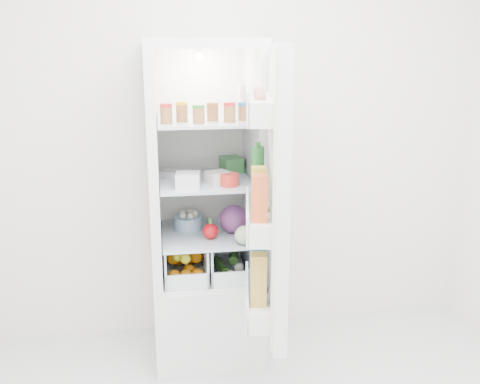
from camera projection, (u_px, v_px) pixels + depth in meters
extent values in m
cube|color=silver|center=(233.00, 126.00, 3.19)|extent=(3.00, 0.02, 2.60)
cube|color=silver|center=(207.00, 311.00, 3.16)|extent=(0.60, 0.60, 0.50)
cube|color=silver|center=(202.00, 44.00, 2.76)|extent=(0.60, 0.60, 0.05)
cube|color=silver|center=(200.00, 157.00, 3.19)|extent=(0.60, 0.05, 1.25)
cube|color=silver|center=(154.00, 168.00, 2.89)|extent=(0.05, 0.60, 1.25)
cube|color=silver|center=(254.00, 165.00, 2.97)|extent=(0.05, 0.60, 1.25)
cube|color=white|center=(201.00, 158.00, 3.16)|extent=(0.50, 0.01, 1.25)
sphere|color=white|center=(199.00, 56.00, 2.98)|extent=(0.05, 0.05, 0.05)
cube|color=silver|center=(206.00, 234.00, 3.01)|extent=(0.49, 0.53, 0.01)
cube|color=silver|center=(205.00, 181.00, 2.93)|extent=(0.49, 0.53, 0.02)
cube|color=silver|center=(204.00, 121.00, 2.84)|extent=(0.49, 0.53, 0.02)
cylinder|color=#B21919|center=(166.00, 115.00, 2.67)|extent=(0.06, 0.06, 0.08)
cylinder|color=gold|center=(182.00, 114.00, 2.73)|extent=(0.06, 0.06, 0.08)
cylinder|color=#267226|center=(199.00, 115.00, 2.66)|extent=(0.06, 0.06, 0.08)
cylinder|color=brown|center=(213.00, 113.00, 2.77)|extent=(0.06, 0.06, 0.08)
cylinder|color=#B21919|center=(230.00, 114.00, 2.72)|extent=(0.06, 0.06, 0.08)
cylinder|color=#194C8C|center=(244.00, 112.00, 2.78)|extent=(0.06, 0.06, 0.08)
cylinder|color=silver|center=(242.00, 101.00, 2.89)|extent=(0.06, 0.06, 0.18)
cube|color=silver|center=(188.00, 180.00, 2.75)|extent=(0.13, 0.13, 0.08)
cube|color=beige|center=(218.00, 178.00, 2.83)|extent=(0.15, 0.15, 0.07)
cylinder|color=red|center=(229.00, 180.00, 2.78)|extent=(0.11, 0.11, 0.06)
cube|color=silver|center=(175.00, 174.00, 2.97)|extent=(0.18, 0.16, 0.04)
cube|color=#418F46|center=(231.00, 164.00, 3.10)|extent=(0.13, 0.17, 0.08)
sphere|color=#5A1F59|center=(233.00, 219.00, 3.00)|extent=(0.16, 0.16, 0.16)
sphere|color=red|center=(210.00, 231.00, 2.90)|extent=(0.09, 0.09, 0.09)
cylinder|color=#8FB4D5|center=(188.00, 223.00, 3.06)|extent=(0.18, 0.18, 0.08)
sphere|color=#A4B88A|center=(244.00, 235.00, 2.82)|extent=(0.10, 0.10, 0.10)
sphere|color=orange|center=(174.00, 276.00, 2.92)|extent=(0.07, 0.07, 0.07)
sphere|color=orange|center=(186.00, 275.00, 2.92)|extent=(0.07, 0.07, 0.07)
sphere|color=orange|center=(198.00, 275.00, 2.93)|extent=(0.07, 0.07, 0.07)
sphere|color=orange|center=(173.00, 258.00, 3.02)|extent=(0.07, 0.07, 0.07)
sphere|color=orange|center=(185.00, 258.00, 3.02)|extent=(0.07, 0.07, 0.07)
sphere|color=orange|center=(196.00, 257.00, 3.03)|extent=(0.07, 0.07, 0.07)
sphere|color=orange|center=(179.00, 259.00, 3.15)|extent=(0.07, 0.07, 0.07)
sphere|color=orange|center=(191.00, 258.00, 3.16)|extent=(0.07, 0.07, 0.07)
sphere|color=orange|center=(189.00, 271.00, 2.98)|extent=(0.07, 0.07, 0.07)
sphere|color=yellow|center=(178.00, 256.00, 2.95)|extent=(0.06, 0.06, 0.06)
sphere|color=yellow|center=(189.00, 249.00, 3.07)|extent=(0.06, 0.06, 0.06)
sphere|color=yellow|center=(186.00, 259.00, 2.92)|extent=(0.06, 0.06, 0.06)
cylinder|color=#244C19|center=(221.00, 266.00, 3.07)|extent=(0.09, 0.21, 0.05)
cylinder|color=#244C19|center=(233.00, 254.00, 3.12)|extent=(0.08, 0.21, 0.05)
sphere|color=white|center=(231.00, 274.00, 2.96)|extent=(0.05, 0.05, 0.05)
sphere|color=white|center=(239.00, 267.00, 2.98)|extent=(0.05, 0.05, 0.05)
cube|color=silver|center=(279.00, 193.00, 2.40)|extent=(0.16, 0.60, 1.30)
cube|color=white|center=(271.00, 193.00, 2.40)|extent=(0.10, 0.55, 1.26)
cube|color=silver|center=(261.00, 109.00, 2.30)|extent=(0.19, 0.51, 0.10)
cube|color=silver|center=(259.00, 219.00, 2.43)|extent=(0.19, 0.51, 0.10)
cube|color=silver|center=(259.00, 299.00, 2.54)|extent=(0.19, 0.51, 0.10)
sphere|color=#A9634C|center=(260.00, 97.00, 2.17)|extent=(0.05, 0.05, 0.05)
sphere|color=#A9634C|center=(260.00, 96.00, 2.25)|extent=(0.05, 0.05, 0.05)
sphere|color=#A9634C|center=(259.00, 94.00, 2.32)|extent=(0.05, 0.05, 0.05)
sphere|color=#A9634C|center=(259.00, 93.00, 2.40)|extent=(0.05, 0.05, 0.05)
cylinder|color=#1A5B24|center=(258.00, 173.00, 2.53)|extent=(0.06, 0.06, 0.26)
cube|color=yellow|center=(259.00, 189.00, 2.36)|extent=(0.07, 0.07, 0.20)
cube|color=#DA5526|center=(260.00, 198.00, 2.22)|extent=(0.07, 0.07, 0.20)
cube|color=white|center=(257.00, 254.00, 2.64)|extent=(0.08, 0.08, 0.24)
cube|color=#268AC2|center=(258.00, 266.00, 2.49)|extent=(0.08, 0.08, 0.24)
cube|color=gold|center=(259.00, 280.00, 2.35)|extent=(0.08, 0.08, 0.24)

